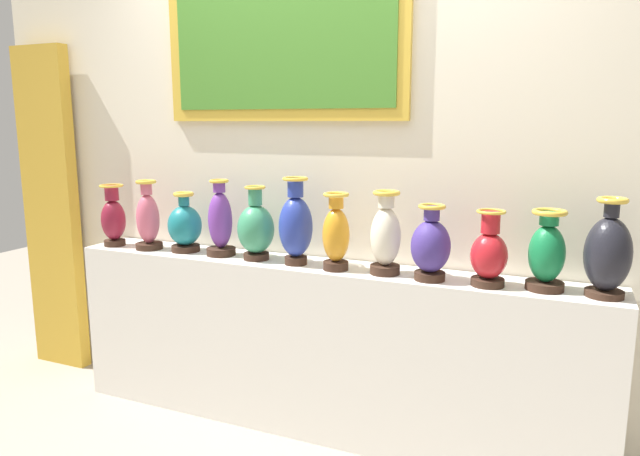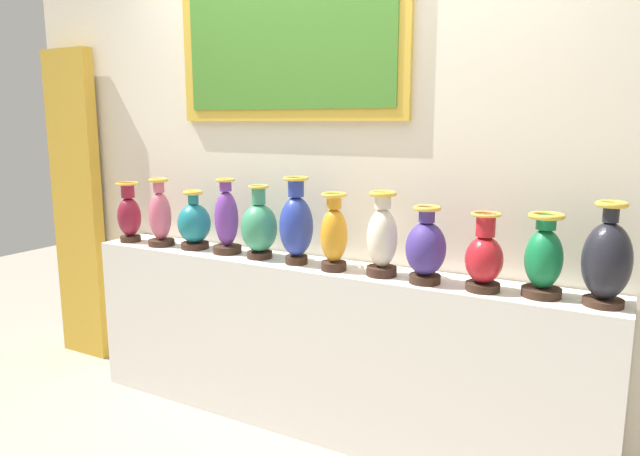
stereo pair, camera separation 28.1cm
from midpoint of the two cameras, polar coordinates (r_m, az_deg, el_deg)
name	(u,v)px [view 1 (the left image)]	position (r m, az deg, el deg)	size (l,w,h in m)	color
ground_plane	(320,427)	(3.17, -2.68, -19.06)	(10.31, 10.31, 0.00)	gray
display_shelf	(320,348)	(2.98, -2.75, -11.79)	(2.74, 0.32, 0.87)	silver
back_wall	(336,146)	(2.96, -1.19, 8.10)	(4.31, 0.14, 2.85)	beige
curtain_gold	(52,211)	(4.07, -26.72, 1.48)	(0.39, 0.08, 2.01)	gold
vase_burgundy	(113,218)	(3.50, -21.87, 0.88)	(0.13, 0.13, 0.35)	#382319
vase_rose	(148,219)	(3.34, -18.91, 0.78)	(0.15, 0.15, 0.38)	#382319
vase_teal	(185,226)	(3.23, -15.60, 0.17)	(0.18, 0.18, 0.32)	#382319
vase_violet	(220,223)	(3.09, -12.37, 0.49)	(0.15, 0.15, 0.40)	#382319
vase_jade	(256,229)	(2.96, -9.05, -0.08)	(0.19, 0.19, 0.38)	#382319
vase_cobalt	(296,225)	(2.83, -5.25, 0.25)	(0.17, 0.17, 0.43)	#382319
vase_amber	(336,234)	(2.71, -1.37, -0.67)	(0.13, 0.13, 0.37)	#382319
vase_ivory	(386,236)	(2.64, 3.47, -0.86)	(0.14, 0.14, 0.39)	#382319
vase_indigo	(431,246)	(2.56, 7.78, -1.83)	(0.17, 0.17, 0.34)	#382319
vase_crimson	(489,254)	(2.52, 13.28, -2.56)	(0.16, 0.16, 0.33)	#382319
vase_emerald	(547,253)	(2.52, 18.50, -2.43)	(0.16, 0.16, 0.34)	#382319
vase_onyx	(608,254)	(2.50, 23.66, -2.39)	(0.18, 0.18, 0.40)	#382319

